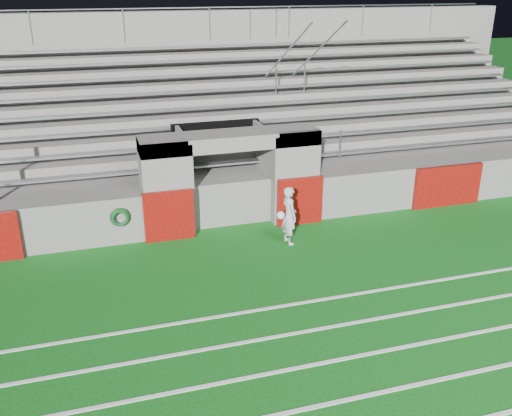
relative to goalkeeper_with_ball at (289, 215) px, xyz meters
name	(u,v)px	position (x,y,z in m)	size (l,w,h in m)	color
ground	(271,283)	(-1.10, -1.86, -0.77)	(90.00, 90.00, 0.00)	#0D5314
stadium_structure	(198,132)	(-1.10, 6.11, 0.72)	(26.00, 8.48, 5.42)	#605E5B
goalkeeper_with_ball	(289,215)	(0.00, 0.00, 0.00)	(0.63, 0.65, 1.53)	#ABAFB5
hose_coil	(120,218)	(-4.13, 1.07, 0.01)	(0.50, 0.14, 0.50)	#0D3E0C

